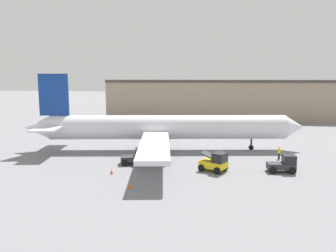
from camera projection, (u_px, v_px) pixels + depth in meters
ground_plane at (168, 150)px, 48.55m from camera, size 400.00×400.00×0.00m
terminal_building at (241, 99)px, 88.04m from camera, size 70.30×16.82×10.12m
airplane at (161, 128)px, 48.05m from camera, size 41.06×36.70×11.22m
ground_crew_worker at (279, 152)px, 43.10m from camera, size 0.37×0.37×1.67m
baggage_tug at (136, 157)px, 40.66m from camera, size 3.66×2.83×1.93m
belt_loader_truck at (215, 162)px, 37.41m from camera, size 3.49×3.20×2.25m
pushback_tug at (283, 164)px, 37.05m from camera, size 3.16×2.05×1.99m
safety_cone_near at (112, 172)px, 36.39m from camera, size 0.36×0.36×0.55m
safety_cone_far at (130, 186)px, 31.68m from camera, size 0.36×0.36×0.55m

